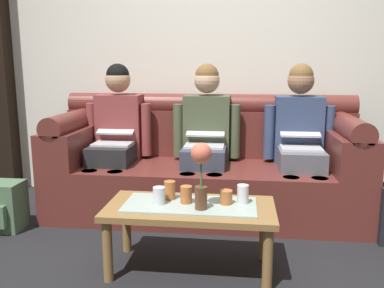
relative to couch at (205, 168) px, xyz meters
name	(u,v)px	position (x,y,z in m)	size (l,w,h in m)	color
ground_plane	(187,282)	(0.00, -1.17, -0.37)	(14.00, 14.00, 0.00)	black
back_wall_patterned	(211,38)	(0.00, 0.53, 1.08)	(6.00, 0.12, 2.90)	silver
couch	(205,168)	(0.00, 0.00, 0.00)	(2.48, 0.88, 0.96)	maroon
person_left	(116,132)	(-0.75, 0.00, 0.29)	(0.56, 0.67, 1.22)	#232326
person_middle	(206,134)	(0.00, 0.00, 0.29)	(0.56, 0.67, 1.22)	#383D4C
person_right	(300,136)	(0.75, 0.00, 0.29)	(0.56, 0.67, 1.22)	#595B66
coffee_table	(190,214)	(0.00, -1.02, -0.02)	(0.99, 0.49, 0.41)	olive
flower_vase	(201,167)	(0.07, -1.10, 0.29)	(0.12, 0.12, 0.38)	brown
cup_near_left	(159,196)	(-0.18, -1.04, 0.09)	(0.07, 0.07, 0.10)	silver
cup_near_right	(186,195)	(-0.02, -1.00, 0.09)	(0.07, 0.07, 0.10)	#B26633
cup_far_center	(243,194)	(0.31, -0.97, 0.10)	(0.07, 0.07, 0.11)	silver
cup_far_left	(226,197)	(0.21, -0.99, 0.08)	(0.07, 0.07, 0.08)	#B26633
cup_far_right	(170,190)	(-0.13, -0.95, 0.10)	(0.07, 0.07, 0.11)	#B26633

